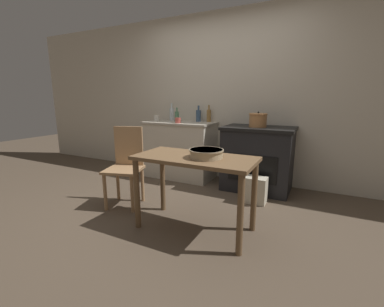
{
  "coord_description": "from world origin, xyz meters",
  "views": [
    {
      "loc": [
        1.44,
        -2.29,
        1.29
      ],
      "look_at": [
        0.0,
        0.55,
        0.59
      ],
      "focal_mm": 24.0,
      "sensor_mm": 36.0,
      "label": 1
    }
  ],
  "objects_px": {
    "stove": "(258,158)",
    "flour_sack": "(255,190)",
    "chair": "(126,164)",
    "bottle_far_left": "(172,114)",
    "cup_center": "(156,118)",
    "mixing_bowl_large": "(206,153)",
    "cup_center_right": "(178,120)",
    "bottle_left": "(198,115)",
    "bottle_mid_left": "(177,116)",
    "work_table": "(195,169)",
    "bottle_center_left": "(209,115)",
    "stock_pot": "(258,120)"
  },
  "relations": [
    {
      "from": "stove",
      "to": "flour_sack",
      "type": "height_order",
      "value": "stove"
    },
    {
      "from": "chair",
      "to": "bottle_far_left",
      "type": "relative_size",
      "value": 3.24
    },
    {
      "from": "cup_center",
      "to": "mixing_bowl_large",
      "type": "bearing_deg",
      "value": -42.82
    },
    {
      "from": "cup_center_right",
      "to": "bottle_left",
      "type": "bearing_deg",
      "value": 65.52
    },
    {
      "from": "cup_center_right",
      "to": "cup_center",
      "type": "bearing_deg",
      "value": 164.28
    },
    {
      "from": "chair",
      "to": "bottle_mid_left",
      "type": "height_order",
      "value": "bottle_mid_left"
    },
    {
      "from": "stove",
      "to": "work_table",
      "type": "relative_size",
      "value": 0.83
    },
    {
      "from": "stove",
      "to": "mixing_bowl_large",
      "type": "height_order",
      "value": "stove"
    },
    {
      "from": "bottle_center_left",
      "to": "cup_center_right",
      "type": "relative_size",
      "value": 3.07
    },
    {
      "from": "cup_center",
      "to": "bottle_far_left",
      "type": "bearing_deg",
      "value": 49.63
    },
    {
      "from": "bottle_far_left",
      "to": "bottle_mid_left",
      "type": "bearing_deg",
      "value": -34.67
    },
    {
      "from": "chair",
      "to": "stock_pot",
      "type": "height_order",
      "value": "stock_pot"
    },
    {
      "from": "stove",
      "to": "work_table",
      "type": "distance_m",
      "value": 1.46
    },
    {
      "from": "bottle_left",
      "to": "mixing_bowl_large",
      "type": "bearing_deg",
      "value": -62.28
    },
    {
      "from": "bottle_mid_left",
      "to": "cup_center_right",
      "type": "relative_size",
      "value": 2.56
    },
    {
      "from": "chair",
      "to": "bottle_center_left",
      "type": "height_order",
      "value": "bottle_center_left"
    },
    {
      "from": "cup_center",
      "to": "stove",
      "type": "bearing_deg",
      "value": 0.65
    },
    {
      "from": "stove",
      "to": "work_table",
      "type": "bearing_deg",
      "value": -101.12
    },
    {
      "from": "stock_pot",
      "to": "bottle_left",
      "type": "height_order",
      "value": "bottle_left"
    },
    {
      "from": "bottle_left",
      "to": "bottle_center_left",
      "type": "xyz_separation_m",
      "value": [
        0.17,
        0.02,
        0.0
      ]
    },
    {
      "from": "bottle_mid_left",
      "to": "bottle_left",
      "type": "bearing_deg",
      "value": 24.67
    },
    {
      "from": "bottle_far_left",
      "to": "cup_center_right",
      "type": "distance_m",
      "value": 0.47
    },
    {
      "from": "bottle_left",
      "to": "bottle_mid_left",
      "type": "height_order",
      "value": "bottle_left"
    },
    {
      "from": "stove",
      "to": "bottle_mid_left",
      "type": "relative_size",
      "value": 4.29
    },
    {
      "from": "work_table",
      "to": "flour_sack",
      "type": "height_order",
      "value": "work_table"
    },
    {
      "from": "work_table",
      "to": "chair",
      "type": "relative_size",
      "value": 1.21
    },
    {
      "from": "mixing_bowl_large",
      "to": "bottle_far_left",
      "type": "bearing_deg",
      "value": 129.89
    },
    {
      "from": "bottle_center_left",
      "to": "cup_center",
      "type": "relative_size",
      "value": 2.85
    },
    {
      "from": "stock_pot",
      "to": "bottle_far_left",
      "type": "height_order",
      "value": "bottle_far_left"
    },
    {
      "from": "bottle_mid_left",
      "to": "mixing_bowl_large",
      "type": "bearing_deg",
      "value": -51.77
    },
    {
      "from": "bottle_left",
      "to": "cup_center_right",
      "type": "bearing_deg",
      "value": -114.48
    },
    {
      "from": "mixing_bowl_large",
      "to": "chair",
      "type": "bearing_deg",
      "value": 170.18
    },
    {
      "from": "work_table",
      "to": "bottle_center_left",
      "type": "height_order",
      "value": "bottle_center_left"
    },
    {
      "from": "bottle_left",
      "to": "bottle_mid_left",
      "type": "distance_m",
      "value": 0.35
    },
    {
      "from": "mixing_bowl_large",
      "to": "flour_sack",
      "type": "bearing_deg",
      "value": 74.06
    },
    {
      "from": "cup_center_right",
      "to": "work_table",
      "type": "bearing_deg",
      "value": -54.3
    },
    {
      "from": "flour_sack",
      "to": "bottle_center_left",
      "type": "distance_m",
      "value": 1.46
    },
    {
      "from": "cup_center",
      "to": "bottle_left",
      "type": "bearing_deg",
      "value": 19.33
    },
    {
      "from": "mixing_bowl_large",
      "to": "bottle_mid_left",
      "type": "height_order",
      "value": "bottle_mid_left"
    },
    {
      "from": "work_table",
      "to": "bottle_left",
      "type": "height_order",
      "value": "bottle_left"
    },
    {
      "from": "bottle_center_left",
      "to": "cup_center_right",
      "type": "distance_m",
      "value": 0.52
    },
    {
      "from": "flour_sack",
      "to": "mixing_bowl_large",
      "type": "height_order",
      "value": "mixing_bowl_large"
    },
    {
      "from": "chair",
      "to": "bottle_far_left",
      "type": "xyz_separation_m",
      "value": [
        -0.2,
        1.41,
        0.52
      ]
    },
    {
      "from": "stove",
      "to": "bottle_center_left",
      "type": "relative_size",
      "value": 3.59
    },
    {
      "from": "mixing_bowl_large",
      "to": "stove",
      "type": "bearing_deg",
      "value": 83.46
    },
    {
      "from": "chair",
      "to": "flour_sack",
      "type": "distance_m",
      "value": 1.62
    },
    {
      "from": "bottle_far_left",
      "to": "bottle_mid_left",
      "type": "distance_m",
      "value": 0.21
    },
    {
      "from": "stock_pot",
      "to": "cup_center_right",
      "type": "xyz_separation_m",
      "value": [
        -1.17,
        -0.12,
        -0.04
      ]
    },
    {
      "from": "work_table",
      "to": "cup_center_right",
      "type": "height_order",
      "value": "cup_center_right"
    },
    {
      "from": "stove",
      "to": "stock_pot",
      "type": "xyz_separation_m",
      "value": [
        -0.02,
        -0.03,
        0.54
      ]
    }
  ]
}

